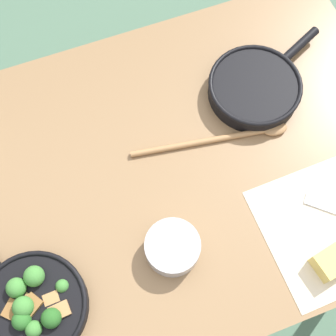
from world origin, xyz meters
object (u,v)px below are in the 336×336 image
object	(u,v)px
skillet_eggs	(255,87)
prep_bowl_steel	(172,248)
wooden_spoon	(227,137)
skillet_broccoli	(32,305)
cheese_block	(333,261)

from	to	relation	value
skillet_eggs	prep_bowl_steel	xyz separation A→B (m)	(-0.35, -0.32, 0.00)
wooden_spoon	skillet_broccoli	bearing A→B (deg)	-148.25
skillet_broccoli	skillet_eggs	distance (m)	0.76
skillet_broccoli	prep_bowl_steel	bearing A→B (deg)	-113.49
cheese_block	prep_bowl_steel	distance (m)	0.36
skillet_eggs	prep_bowl_steel	size ratio (longest dim) A/B	2.83
prep_bowl_steel	wooden_spoon	bearing A→B (deg)	43.52
wooden_spoon	prep_bowl_steel	size ratio (longest dim) A/B	3.20
skillet_broccoli	prep_bowl_steel	distance (m)	0.33
skillet_eggs	cheese_block	distance (m)	0.48
skillet_broccoli	cheese_block	bearing A→B (deg)	-127.79
skillet_broccoli	skillet_eggs	world-z (taller)	skillet_broccoli
skillet_broccoli	wooden_spoon	distance (m)	0.61
skillet_eggs	prep_bowl_steel	bearing A→B (deg)	-162.30
skillet_broccoli	skillet_eggs	xyz separation A→B (m)	(0.68, 0.33, -0.00)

